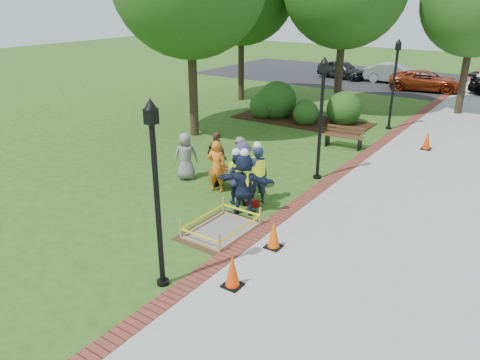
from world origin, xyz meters
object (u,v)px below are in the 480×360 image
Objects in this scene: cone_front at (232,272)px; hivis_worker_b at (257,173)px; bench_near at (231,183)px; wet_concrete_pad at (222,224)px; hivis_worker_a at (244,182)px; hivis_worker_c at (237,176)px; lamp_near at (156,183)px.

cone_front is 4.67m from hivis_worker_b.
cone_front is at bearing -54.30° from bench_near.
bench_near is at bearing 120.38° from wet_concrete_pad.
hivis_worker_a reaches higher than cone_front.
hivis_worker_a reaches higher than hivis_worker_c.
wet_concrete_pad is at bearing -83.51° from hivis_worker_a.
bench_near is 5.64m from cone_front.
cone_front is (1.77, -1.98, 0.16)m from wet_concrete_pad.
hivis_worker_a is 1.01× the size of hivis_worker_b.
lamp_near is (-1.37, -0.80, 2.08)m from cone_front.
hivis_worker_a is (-1.92, 3.33, 0.60)m from cone_front.
lamp_near is at bearing -82.64° from hivis_worker_b.
hivis_worker_c is at bearing -45.14° from bench_near.
wet_concrete_pad is 3.60m from lamp_near.
cone_front is at bearing 30.34° from lamp_near.
hivis_worker_b is (-0.64, 4.97, -1.49)m from lamp_near.
cone_front is at bearing -60.02° from hivis_worker_a.
hivis_worker_a is at bearing 96.49° from wet_concrete_pad.
bench_near reaches higher than wet_concrete_pad.
lamp_near is at bearing -149.66° from cone_front.
hivis_worker_c is (0.75, -0.75, 0.66)m from bench_near.
wet_concrete_pad is at bearing 131.75° from cone_front.
wet_concrete_pad is 2.11m from hivis_worker_c.
hivis_worker_b reaches higher than hivis_worker_c.
cone_front is 4.62m from hivis_worker_c.
wet_concrete_pad is at bearing -67.25° from hivis_worker_c.
lamp_near reaches higher than hivis_worker_b.
cone_front reaches higher than wet_concrete_pad.
wet_concrete_pad is 1.56m from hivis_worker_a.
cone_front is at bearing -64.24° from hivis_worker_b.
cone_front is 0.46× the size of hivis_worker_c.
lamp_near is 5.03m from hivis_worker_c.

